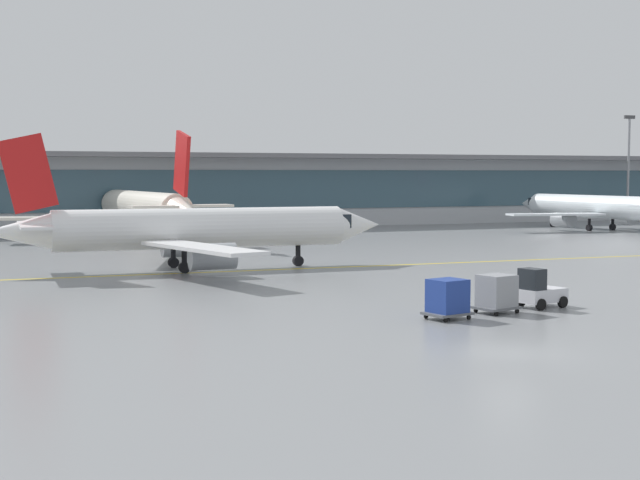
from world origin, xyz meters
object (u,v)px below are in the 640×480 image
at_px(cargo_dolly_lead, 497,292).
at_px(cargo_dolly_trailing, 448,297).
at_px(taxiing_regional_jet, 197,230).
at_px(apron_light_mast_1, 628,164).
at_px(gate_airplane_2, 594,207).
at_px(gate_airplane_1, 144,208).
at_px(baggage_tug, 539,291).

distance_m(cargo_dolly_lead, cargo_dolly_trailing, 3.37).
relative_size(taxiing_regional_jet, apron_light_mast_1, 1.91).
distance_m(cargo_dolly_trailing, apron_light_mast_1, 98.17).
distance_m(gate_airplane_2, taxiing_regional_jet, 63.93).
distance_m(gate_airplane_1, taxiing_regional_jet, 32.66).
distance_m(gate_airplane_2, apron_light_mast_1, 23.53).
xyz_separation_m(gate_airplane_1, cargo_dolly_lead, (6.78, -58.44, -2.28)).
bearing_deg(gate_airplane_2, taxiing_regional_jet, 110.93).
relative_size(gate_airplane_2, baggage_tug, 9.96).
bearing_deg(cargo_dolly_lead, gate_airplane_2, 34.33).
distance_m(taxiing_regional_jet, cargo_dolly_lead, 27.47).
distance_m(taxiing_regional_jet, apron_light_mast_1, 86.46).
bearing_deg(gate_airplane_1, baggage_tug, -175.29).
bearing_deg(apron_light_mast_1, cargo_dolly_lead, -134.03).
distance_m(gate_airplane_1, gate_airplane_2, 55.46).
height_order(gate_airplane_1, taxiing_regional_jet, gate_airplane_1).
height_order(taxiing_regional_jet, baggage_tug, taxiing_regional_jet).
relative_size(baggage_tug, apron_light_mast_1, 0.18).
relative_size(gate_airplane_1, taxiing_regional_jet, 1.14).
height_order(gate_airplane_1, cargo_dolly_lead, gate_airplane_1).
height_order(gate_airplane_2, taxiing_regional_jet, taxiing_regional_jet).
height_order(cargo_dolly_lead, apron_light_mast_1, apron_light_mast_1).
distance_m(gate_airplane_2, baggage_tug, 69.82).
height_order(taxiing_regional_jet, apron_light_mast_1, apron_light_mast_1).
height_order(gate_airplane_2, apron_light_mast_1, apron_light_mast_1).
xyz_separation_m(gate_airplane_1, gate_airplane_2, (55.25, -4.71, -0.51)).
xyz_separation_m(gate_airplane_2, cargo_dolly_lead, (-48.47, -53.73, -1.77)).
bearing_deg(taxiing_regional_jet, cargo_dolly_lead, -69.29).
bearing_deg(taxiing_regional_jet, gate_airplane_1, 87.41).
height_order(gate_airplane_2, baggage_tug, gate_airplane_2).
bearing_deg(taxiing_regional_jet, cargo_dolly_trailing, -76.35).
xyz_separation_m(gate_airplane_1, baggage_tug, (9.84, -57.70, -2.44)).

